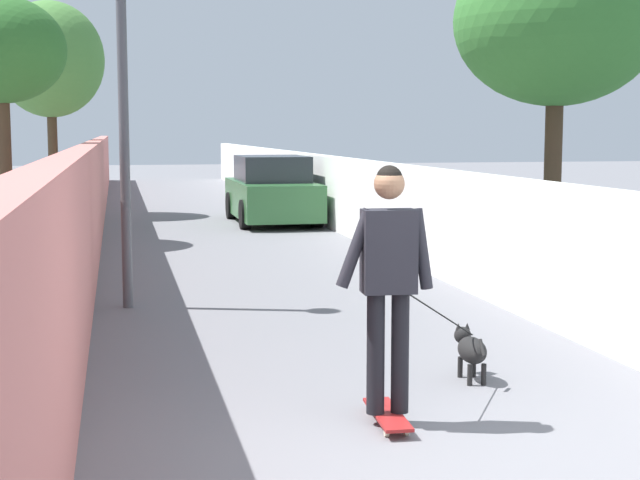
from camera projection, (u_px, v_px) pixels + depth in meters
name	position (u px, v px, depth m)	size (l,w,h in m)	color
ground_plane	(222.00, 234.00, 19.41)	(80.00, 80.00, 0.00)	slate
wall_left	(91.00, 197.00, 16.82)	(48.00, 0.30, 1.89)	#CC726B
fence_right	(366.00, 201.00, 17.91)	(48.00, 0.30, 1.55)	white
tree_right_near	(557.00, 22.00, 13.54)	(2.97, 2.97, 4.90)	#473523
tree_left_mid	(0.00, 52.00, 17.16)	(2.39, 2.39, 4.56)	#473523
tree_left_far	(50.00, 60.00, 23.06)	(2.62, 2.62, 5.26)	#473523
lamp_post	(123.00, 71.00, 11.04)	(0.36, 0.36, 4.08)	#4C4C51
skateboard	(387.00, 415.00, 6.84)	(0.81, 0.25, 0.08)	maroon
person_skateboarder	(389.00, 269.00, 6.72)	(0.24, 0.71, 1.79)	black
dog	(470.00, 349.00, 8.02)	(1.33, 1.16, 1.06)	black
car_near	(272.00, 192.00, 21.63)	(4.02, 1.80, 1.54)	#336B38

